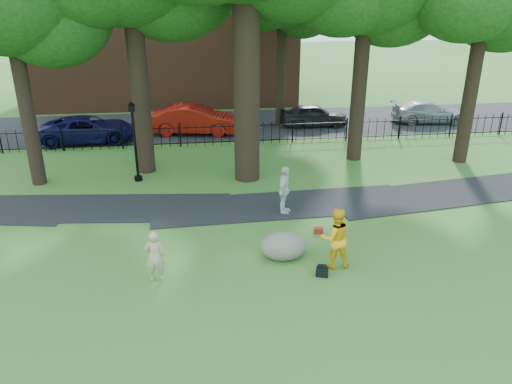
{
  "coord_description": "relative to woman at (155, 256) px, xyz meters",
  "views": [
    {
      "loc": [
        -2.16,
        -13.57,
        8.08
      ],
      "look_at": [
        -0.23,
        2.0,
        1.44
      ],
      "focal_mm": 35.0,
      "sensor_mm": 36.0,
      "label": 1
    }
  ],
  "objects": [
    {
      "name": "red_sedan",
      "position": [
        1.3,
        15.24,
        0.03
      ],
      "size": [
        5.18,
        2.49,
        1.64
      ],
      "primitive_type": "imported",
      "rotation": [
        0.0,
        0.0,
        1.41
      ],
      "color": "#9A150B",
      "rests_on": "ground"
    },
    {
      "name": "woman",
      "position": [
        0.0,
        0.0,
        0.0
      ],
      "size": [
        0.58,
        0.39,
        1.58
      ],
      "primitive_type": "imported",
      "rotation": [
        0.0,
        0.0,
        3.16
      ],
      "color": "tan",
      "rests_on": "ground"
    },
    {
      "name": "footpath",
      "position": [
        4.51,
        4.73,
        -0.79
      ],
      "size": [
        36.07,
        3.85,
        0.03
      ],
      "primitive_type": "cube",
      "rotation": [
        0.0,
        0.0,
        0.03
      ],
      "color": "black",
      "rests_on": "ground"
    },
    {
      "name": "street",
      "position": [
        3.51,
        16.83,
        -0.79
      ],
      "size": [
        80.0,
        7.0,
        0.02
      ],
      "primitive_type": "cube",
      "color": "black",
      "rests_on": "ground"
    },
    {
      "name": "ground",
      "position": [
        3.51,
        0.83,
        -0.79
      ],
      "size": [
        120.0,
        120.0,
        0.0
      ],
      "primitive_type": "plane",
      "color": "#396824",
      "rests_on": "ground"
    },
    {
      "name": "boulder",
      "position": [
        3.91,
        0.87,
        -0.35
      ],
      "size": [
        1.78,
        1.56,
        0.87
      ],
      "primitive_type": "ellipsoid",
      "rotation": [
        0.0,
        0.0,
        -0.35
      ],
      "color": "#6E6A5C",
      "rests_on": "ground"
    },
    {
      "name": "lamppost",
      "position": [
        -1.27,
        8.14,
        0.93
      ],
      "size": [
        0.35,
        0.35,
        3.51
      ],
      "rotation": [
        0.0,
        0.0,
        -0.15
      ],
      "color": "black",
      "rests_on": "ground"
    },
    {
      "name": "iron_fence",
      "position": [
        3.51,
        12.83,
        -0.19
      ],
      "size": [
        44.0,
        0.04,
        1.2
      ],
      "color": "black",
      "rests_on": "ground"
    },
    {
      "name": "grey_car",
      "position": [
        8.41,
        15.96,
        -0.11
      ],
      "size": [
        4.04,
        1.76,
        1.36
      ],
      "primitive_type": "imported",
      "rotation": [
        0.0,
        0.0,
        1.53
      ],
      "color": "black",
      "rests_on": "ground"
    },
    {
      "name": "red_bag",
      "position": [
        5.41,
        2.27,
        -0.68
      ],
      "size": [
        0.34,
        0.25,
        0.21
      ],
      "primitive_type": "cube",
      "rotation": [
        0.0,
        0.0,
        -0.19
      ],
      "color": "maroon",
      "rests_on": "ground"
    },
    {
      "name": "navy_van",
      "position": [
        -4.45,
        14.33,
        -0.09
      ],
      "size": [
        5.18,
        2.64,
        1.4
      ],
      "primitive_type": "imported",
      "rotation": [
        0.0,
        0.0,
        1.63
      ],
      "color": "#0B0E3B",
      "rests_on": "ground"
    },
    {
      "name": "silver_car",
      "position": [
        15.64,
        15.95,
        -0.14
      ],
      "size": [
        4.59,
        2.16,
        1.3
      ],
      "primitive_type": "imported",
      "rotation": [
        0.0,
        0.0,
        1.49
      ],
      "color": "gray",
      "rests_on": "ground"
    },
    {
      "name": "brick_building",
      "position": [
        -0.49,
        24.83,
        5.21
      ],
      "size": [
        18.0,
        8.0,
        12.0
      ],
      "primitive_type": "cube",
      "color": "brown",
      "rests_on": "ground"
    },
    {
      "name": "pedestrian",
      "position": [
        4.5,
        4.06,
        0.14
      ],
      "size": [
        0.84,
        1.17,
        1.85
      ],
      "primitive_type": "imported",
      "rotation": [
        0.0,
        0.0,
        1.16
      ],
      "color": "silver",
      "rests_on": "ground"
    },
    {
      "name": "backpack",
      "position": [
        4.86,
        -0.4,
        -0.65
      ],
      "size": [
        0.42,
        0.33,
        0.27
      ],
      "primitive_type": "cube",
      "rotation": [
        0.0,
        0.0,
        -0.33
      ],
      "color": "black",
      "rests_on": "ground"
    },
    {
      "name": "man",
      "position": [
        5.35,
        0.11,
        0.18
      ],
      "size": [
        0.95,
        0.74,
        1.93
      ],
      "primitive_type": "imported",
      "rotation": [
        0.0,
        0.0,
        3.15
      ],
      "color": "#FFB215",
      "rests_on": "ground"
    }
  ]
}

